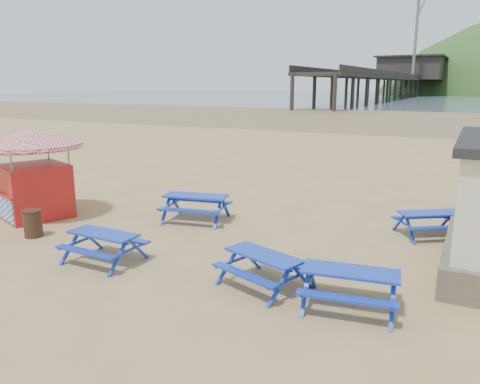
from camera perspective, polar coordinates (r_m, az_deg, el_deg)
The scene contains 12 objects.
ground at distance 14.17m, azimuth -5.28°, elevation -4.88°, with size 400.00×400.00×0.00m, color tan.
wet_sand at distance 66.91m, azimuth 20.94°, elevation 8.45°, with size 400.00×400.00×0.00m, color olive.
sea at distance 181.58m, azimuth 25.12°, elevation 10.44°, with size 400.00×400.00×0.00m, color #4B5D6B.
picnic_table_blue_a at distance 15.23m, azimuth -5.40°, elevation -1.94°, with size 2.31×2.01×0.85m.
picnic_table_blue_c at distance 14.70m, azimuth 22.04°, elevation -3.66°, with size 2.21×2.12×0.72m.
picnic_table_blue_d at distance 12.20m, azimuth -16.25°, elevation -6.47°, with size 1.82×1.48×0.76m.
picnic_table_blue_e at distance 10.37m, azimuth 2.90°, elevation -9.49°, with size 2.15×1.93×0.75m.
picnic_table_blue_f at distance 9.67m, azimuth 13.23°, elevation -11.42°, with size 2.08×1.77×0.79m.
picnic_table_yellow at distance 18.33m, azimuth -26.15°, elevation -0.83°, with size 2.22×2.04×0.75m.
ice_cream_kiosk at distance 16.77m, azimuth -24.09°, elevation 3.47°, with size 4.31×4.31×3.00m.
litter_bin at distance 14.84m, azimuth -23.95°, elevation -3.49°, with size 0.55×0.55×0.81m.
pier at distance 191.29m, azimuth 19.89°, elevation 12.59°, with size 24.00×220.00×39.29m.
Camera 1 is at (7.25, -11.38, 4.34)m, focal length 35.00 mm.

